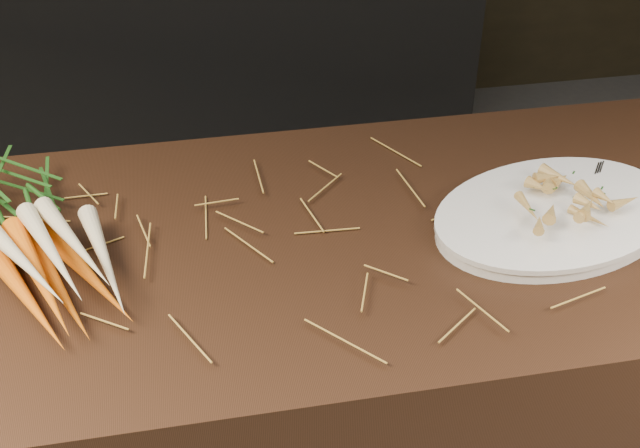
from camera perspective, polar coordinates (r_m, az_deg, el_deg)
The scene contains 7 objects.
main_counter at distance 1.58m, azimuth -11.33°, elevation -15.26°, with size 2.40×0.70×0.90m, color black.
back_counter at distance 3.15m, azimuth -6.60°, elevation 12.20°, with size 1.82×0.62×0.84m.
straw_bedding at distance 1.27m, azimuth -13.71°, elevation -1.97°, with size 1.40×0.60×0.02m, color #A67A2F, non-canonical shape.
root_veg_bunch at distance 1.32m, azimuth -20.48°, elevation 0.33°, with size 0.35×0.52×0.10m.
serving_platter at distance 1.36m, azimuth 16.30°, elevation 0.52°, with size 0.42×0.28×0.02m, color white, non-canonical shape.
roasted_veg_heap at distance 1.34m, azimuth 16.55°, elevation 1.74°, with size 0.21×0.15×0.05m, color #A6712E, non-canonical shape.
serving_fork at distance 1.44m, azimuth 21.36°, elevation 2.14°, with size 0.01×0.16×0.00m, color silver.
Camera 1 is at (0.11, -0.71, 1.66)m, focal length 45.00 mm.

